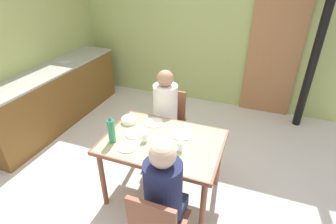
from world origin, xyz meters
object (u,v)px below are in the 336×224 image
at_px(kitchen_counter, 55,96).
at_px(chair_far_diner, 169,119).
at_px(water_bottle_green_near, 111,130).
at_px(dining_table, 163,147).
at_px(serving_bowl_center, 129,120).
at_px(person_far_diner, 165,105).
at_px(person_near_diner, 164,188).

relative_size(kitchen_counter, chair_far_diner, 2.94).
distance_m(kitchen_counter, chair_far_diner, 1.97).
bearing_deg(water_bottle_green_near, dining_table, 22.69).
relative_size(dining_table, water_bottle_green_near, 4.25).
xyz_separation_m(chair_far_diner, serving_bowl_center, (-0.25, -0.59, 0.26)).
height_order(person_far_diner, water_bottle_green_near, person_far_diner).
height_order(person_near_diner, serving_bowl_center, person_near_diner).
bearing_deg(person_far_diner, dining_table, 109.37).
xyz_separation_m(kitchen_counter, person_far_diner, (1.97, -0.22, 0.33)).
relative_size(dining_table, person_far_diner, 1.56).
relative_size(dining_table, chair_far_diner, 1.38).
distance_m(water_bottle_green_near, serving_bowl_center, 0.40).
bearing_deg(person_near_diner, chair_far_diner, 109.03).
bearing_deg(chair_far_diner, person_near_diner, 109.03).
xyz_separation_m(dining_table, serving_bowl_center, (-0.48, 0.19, 0.11)).
xyz_separation_m(chair_far_diner, water_bottle_green_near, (-0.24, -0.97, 0.37)).
bearing_deg(chair_far_diner, serving_bowl_center, 66.57).
relative_size(chair_far_diner, person_far_diner, 1.13).
bearing_deg(water_bottle_green_near, chair_far_diner, 76.32).
bearing_deg(person_near_diner, kitchen_counter, 148.42).
xyz_separation_m(person_near_diner, water_bottle_green_near, (-0.73, 0.45, 0.08)).
bearing_deg(serving_bowl_center, kitchen_counter, 158.53).
bearing_deg(dining_table, kitchen_counter, 158.43).
relative_size(kitchen_counter, water_bottle_green_near, 9.06).
height_order(chair_far_diner, person_far_diner, person_far_diner).
bearing_deg(person_far_diner, kitchen_counter, -6.48).
xyz_separation_m(dining_table, person_far_diner, (-0.23, 0.64, 0.13)).
relative_size(chair_far_diner, water_bottle_green_near, 3.08).
distance_m(chair_far_diner, water_bottle_green_near, 1.07).
bearing_deg(person_near_diner, dining_table, 112.34).
bearing_deg(serving_bowl_center, person_near_diner, -48.33).
bearing_deg(dining_table, person_near_diner, -67.66).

